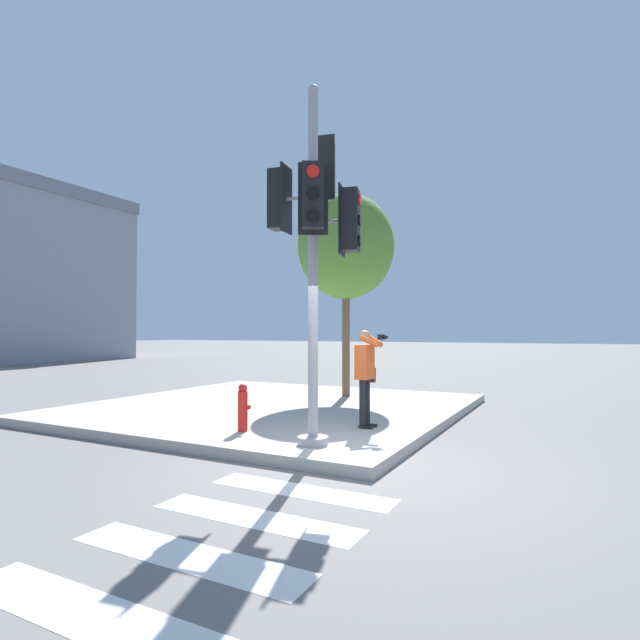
{
  "coord_description": "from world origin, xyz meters",
  "views": [
    {
      "loc": [
        -6.2,
        -2.76,
        1.82
      ],
      "look_at": [
        1.05,
        1.03,
        2.02
      ],
      "focal_mm": 28.0,
      "sensor_mm": 36.0,
      "label": 1
    }
  ],
  "objects": [
    {
      "name": "crosswalk_stripes",
      "position": [
        -3.53,
        0.1,
        0.0
      ],
      "size": [
        5.13,
        2.24,
        0.01
      ],
      "color": "silver",
      "rests_on": "ground_plane"
    },
    {
      "name": "fire_hydrant",
      "position": [
        0.57,
        2.23,
        0.56
      ],
      "size": [
        0.16,
        0.22,
        0.79
      ],
      "color": "red",
      "rests_on": "sidewalk_corner"
    },
    {
      "name": "traffic_signal_pole",
      "position": [
        0.27,
        0.7,
        3.41
      ],
      "size": [
        1.39,
        1.43,
        5.34
      ],
      "color": "#939399",
      "rests_on": "sidewalk_corner"
    },
    {
      "name": "street_tree",
      "position": [
        5.49,
        2.59,
        4.02
      ],
      "size": [
        2.48,
        2.48,
        5.23
      ],
      "color": "brown",
      "rests_on": "sidewalk_corner"
    },
    {
      "name": "sidewalk_corner",
      "position": [
        3.5,
        3.5,
        0.09
      ],
      "size": [
        8.0,
        8.0,
        0.17
      ],
      "color": "#ADA89E",
      "rests_on": "ground_plane"
    },
    {
      "name": "ground_plane",
      "position": [
        0.0,
        0.0,
        0.0
      ],
      "size": [
        160.0,
        160.0,
        0.0
      ],
      "primitive_type": "plane",
      "color": "slate"
    },
    {
      "name": "person_photographer",
      "position": [
        1.86,
        0.56,
        1.17
      ],
      "size": [
        0.58,
        0.54,
        1.68
      ],
      "color": "black",
      "rests_on": "sidewalk_corner"
    }
  ]
}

